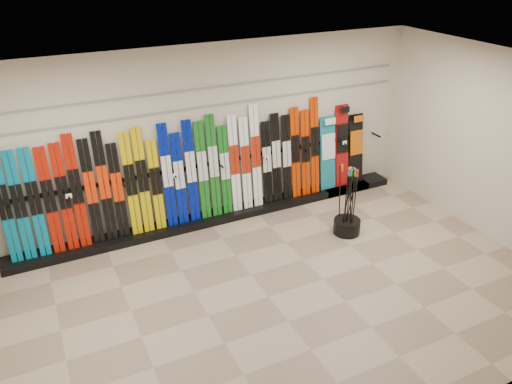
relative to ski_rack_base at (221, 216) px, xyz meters
name	(u,v)px	position (x,y,z in m)	size (l,w,h in m)	color
floor	(268,297)	(-0.22, -2.28, -0.06)	(8.00, 8.00, 0.00)	#89725E
back_wall	(200,137)	(-0.22, 0.22, 1.44)	(8.00, 8.00, 0.00)	beige
right_wall	(498,148)	(3.78, -2.28, 1.44)	(5.00, 5.00, 0.00)	beige
ceiling	(272,81)	(-0.22, -2.28, 2.94)	(8.00, 8.00, 0.00)	silver
ski_rack_base	(221,216)	(0.00, 0.00, 0.00)	(8.00, 0.40, 0.12)	black
skis	(178,176)	(-0.69, 0.06, 0.89)	(5.37, 0.26, 1.82)	#027297
snowboards	(342,150)	(2.54, 0.07, 0.78)	(0.96, 0.24, 1.56)	#14728C
pole_bin	(347,226)	(1.72, -1.36, 0.07)	(0.44, 0.44, 0.25)	black
ski_poles	(348,201)	(1.70, -1.37, 0.55)	(0.23, 0.33, 1.18)	black
slatwall_rail_0	(199,108)	(-0.22, 0.20, 1.94)	(7.60, 0.02, 0.03)	gray
slatwall_rail_1	(198,89)	(-0.22, 0.20, 2.24)	(7.60, 0.02, 0.03)	gray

